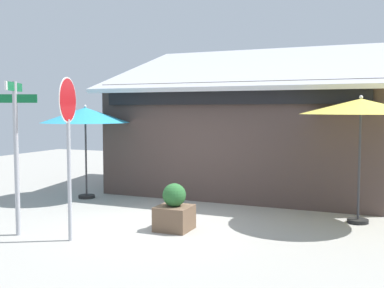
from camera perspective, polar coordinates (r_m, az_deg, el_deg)
ground_plane at (r=9.95m, az=-3.77°, el=-9.96°), size 28.00×28.00×0.10m
cafe_building at (r=13.81m, az=7.35°, el=1.13°), size 7.91×5.07×4.47m
street_sign_post at (r=9.32m, az=-20.92°, el=0.24°), size 0.76×0.81×2.92m
stop_sign at (r=8.60m, az=-15.03°, el=2.14°), size 0.25×0.79×2.98m
patio_umbrella_teal_left at (r=12.72m, az=-13.04°, el=3.42°), size 2.37×2.37×2.52m
patio_umbrella_mustard_center at (r=10.25m, az=20.11°, el=4.27°), size 2.51×2.51×2.69m
sidewalk_planter at (r=9.28m, az=-2.20°, el=-8.22°), size 0.67×0.67×0.94m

